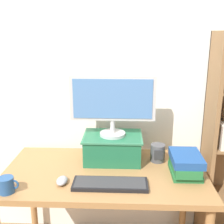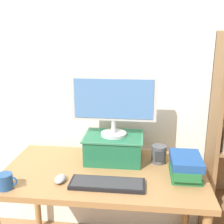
{
  "view_description": "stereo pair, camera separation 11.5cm",
  "coord_description": "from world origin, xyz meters",
  "px_view_note": "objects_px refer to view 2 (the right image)",
  "views": [
    {
      "loc": [
        0.12,
        -1.63,
        1.59
      ],
      "look_at": [
        0.05,
        0.07,
        1.11
      ],
      "focal_mm": 45.0,
      "sensor_mm": 36.0,
      "label": 1
    },
    {
      "loc": [
        0.23,
        -1.62,
        1.59
      ],
      "look_at": [
        0.05,
        0.07,
        1.11
      ],
      "focal_mm": 45.0,
      "sensor_mm": 36.0,
      "label": 2
    }
  ],
  "objects_px": {
    "riser_box": "(114,147)",
    "keyboard": "(107,184)",
    "desk_speaker": "(159,154)",
    "desk": "(104,182)",
    "coffee_mug": "(6,181)",
    "computer_monitor": "(114,102)",
    "computer_mouse": "(60,179)",
    "book_stack": "(185,166)"
  },
  "relations": [
    {
      "from": "riser_box",
      "to": "desk_speaker",
      "type": "xyz_separation_m",
      "value": [
        0.31,
        -0.01,
        -0.04
      ]
    },
    {
      "from": "coffee_mug",
      "to": "desk_speaker",
      "type": "xyz_separation_m",
      "value": [
        0.88,
        0.43,
        0.02
      ]
    },
    {
      "from": "book_stack",
      "to": "desk_speaker",
      "type": "xyz_separation_m",
      "value": [
        -0.15,
        0.18,
        -0.01
      ]
    },
    {
      "from": "riser_box",
      "to": "book_stack",
      "type": "bearing_deg",
      "value": -22.2
    },
    {
      "from": "computer_monitor",
      "to": "coffee_mug",
      "type": "height_order",
      "value": "computer_monitor"
    },
    {
      "from": "computer_mouse",
      "to": "keyboard",
      "type": "bearing_deg",
      "value": -3.06
    },
    {
      "from": "keyboard",
      "to": "desk_speaker",
      "type": "relative_size",
      "value": 3.61
    },
    {
      "from": "keyboard",
      "to": "book_stack",
      "type": "relative_size",
      "value": 1.64
    },
    {
      "from": "desk_speaker",
      "to": "computer_mouse",
      "type": "bearing_deg",
      "value": -151.23
    },
    {
      "from": "computer_monitor",
      "to": "book_stack",
      "type": "distance_m",
      "value": 0.61
    },
    {
      "from": "book_stack",
      "to": "coffee_mug",
      "type": "height_order",
      "value": "book_stack"
    },
    {
      "from": "keyboard",
      "to": "desk_speaker",
      "type": "bearing_deg",
      "value": 47.76
    },
    {
      "from": "desk",
      "to": "desk_speaker",
      "type": "distance_m",
      "value": 0.42
    },
    {
      "from": "keyboard",
      "to": "book_stack",
      "type": "distance_m",
      "value": 0.49
    },
    {
      "from": "desk",
      "to": "computer_monitor",
      "type": "relative_size",
      "value": 2.29
    },
    {
      "from": "desk",
      "to": "riser_box",
      "type": "relative_size",
      "value": 3.23
    },
    {
      "from": "coffee_mug",
      "to": "computer_monitor",
      "type": "bearing_deg",
      "value": 37.72
    },
    {
      "from": "desk",
      "to": "book_stack",
      "type": "bearing_deg",
      "value": -2.42
    },
    {
      "from": "keyboard",
      "to": "book_stack",
      "type": "bearing_deg",
      "value": 19.23
    },
    {
      "from": "computer_monitor",
      "to": "coffee_mug",
      "type": "xyz_separation_m",
      "value": [
        -0.57,
        -0.44,
        -0.37
      ]
    },
    {
      "from": "computer_monitor",
      "to": "book_stack",
      "type": "relative_size",
      "value": 2.12
    },
    {
      "from": "desk",
      "to": "keyboard",
      "type": "height_order",
      "value": "keyboard"
    },
    {
      "from": "computer_mouse",
      "to": "coffee_mug",
      "type": "distance_m",
      "value": 0.31
    },
    {
      "from": "coffee_mug",
      "to": "desk_speaker",
      "type": "relative_size",
      "value": 0.97
    },
    {
      "from": "keyboard",
      "to": "desk_speaker",
      "type": "height_order",
      "value": "desk_speaker"
    },
    {
      "from": "keyboard",
      "to": "coffee_mug",
      "type": "bearing_deg",
      "value": -170.71
    },
    {
      "from": "riser_box",
      "to": "computer_mouse",
      "type": "height_order",
      "value": "riser_box"
    },
    {
      "from": "riser_box",
      "to": "computer_mouse",
      "type": "distance_m",
      "value": 0.44
    },
    {
      "from": "riser_box",
      "to": "coffee_mug",
      "type": "xyz_separation_m",
      "value": [
        -0.57,
        -0.44,
        -0.05
      ]
    },
    {
      "from": "desk",
      "to": "coffee_mug",
      "type": "relative_size",
      "value": 11.09
    },
    {
      "from": "riser_box",
      "to": "keyboard",
      "type": "distance_m",
      "value": 0.36
    },
    {
      "from": "riser_box",
      "to": "computer_monitor",
      "type": "height_order",
      "value": "computer_monitor"
    },
    {
      "from": "keyboard",
      "to": "coffee_mug",
      "type": "distance_m",
      "value": 0.58
    },
    {
      "from": "computer_mouse",
      "to": "desk_speaker",
      "type": "bearing_deg",
      "value": 28.77
    },
    {
      "from": "riser_box",
      "to": "book_stack",
      "type": "height_order",
      "value": "riser_box"
    },
    {
      "from": "riser_box",
      "to": "keyboard",
      "type": "bearing_deg",
      "value": -89.98
    },
    {
      "from": "book_stack",
      "to": "desk_speaker",
      "type": "distance_m",
      "value": 0.24
    },
    {
      "from": "book_stack",
      "to": "coffee_mug",
      "type": "xyz_separation_m",
      "value": [
        -1.03,
        -0.25,
        -0.02
      ]
    },
    {
      "from": "coffee_mug",
      "to": "keyboard",
      "type": "bearing_deg",
      "value": 9.29
    },
    {
      "from": "desk",
      "to": "computer_monitor",
      "type": "bearing_deg",
      "value": 74.24
    },
    {
      "from": "desk_speaker",
      "to": "desk",
      "type": "bearing_deg",
      "value": -155.89
    },
    {
      "from": "keyboard",
      "to": "computer_mouse",
      "type": "distance_m",
      "value": 0.28
    }
  ]
}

